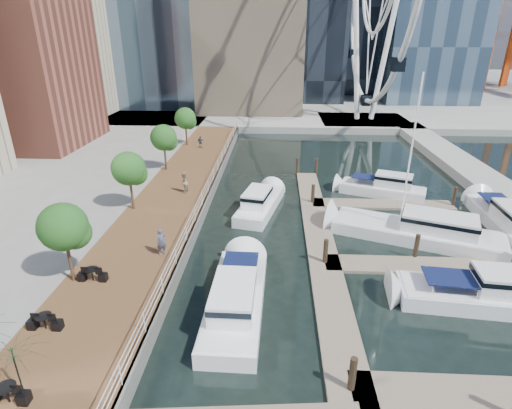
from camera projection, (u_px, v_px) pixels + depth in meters
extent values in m
plane|color=black|center=(278.00, 354.00, 18.45)|extent=(520.00, 520.00, 0.00)
cube|color=brown|center=(168.00, 210.00, 32.47)|extent=(6.00, 60.00, 1.00)
cube|color=#595954|center=(204.00, 211.00, 32.33)|extent=(0.25, 60.00, 1.00)
cube|color=gray|center=(278.00, 86.00, 112.05)|extent=(200.00, 114.00, 1.00)
cube|color=gray|center=(501.00, 194.00, 35.70)|extent=(4.00, 60.00, 1.00)
cube|color=gray|center=(363.00, 122.00, 65.41)|extent=(14.00, 12.00, 1.00)
cube|color=#6D6051|center=(321.00, 248.00, 27.47)|extent=(2.00, 32.00, 0.20)
cube|color=#6D6051|center=(500.00, 396.00, 16.15)|extent=(12.00, 2.00, 0.20)
cube|color=#6D6051|center=(419.00, 266.00, 25.34)|extent=(12.00, 2.00, 0.20)
cube|color=#6D6051|center=(382.00, 204.00, 34.54)|extent=(12.00, 2.00, 0.20)
cube|color=brown|center=(25.00, 59.00, 46.84)|extent=(12.00, 14.00, 20.00)
cube|color=#BCAD8E|center=(42.00, 25.00, 60.28)|extent=(14.00, 16.00, 28.00)
cylinder|color=white|center=(356.00, 33.00, 60.26)|extent=(0.80, 0.80, 26.00)
cylinder|color=white|center=(390.00, 33.00, 60.03)|extent=(0.80, 0.80, 26.00)
cylinder|color=#3F2B1C|center=(70.00, 261.00, 21.81)|extent=(0.20, 0.20, 2.40)
sphere|color=#265B1E|center=(63.00, 227.00, 20.99)|extent=(2.60, 2.60, 2.60)
cylinder|color=#3F2B1C|center=(132.00, 194.00, 31.01)|extent=(0.20, 0.20, 2.40)
sphere|color=#265B1E|center=(129.00, 169.00, 30.19)|extent=(2.60, 2.60, 2.60)
cylinder|color=#3F2B1C|center=(165.00, 158.00, 40.20)|extent=(0.20, 0.20, 2.40)
sphere|color=#265B1E|center=(163.00, 138.00, 39.38)|extent=(2.60, 2.60, 2.60)
cylinder|color=#3F2B1C|center=(186.00, 135.00, 49.40)|extent=(0.20, 0.20, 2.40)
sphere|color=#265B1E|center=(185.00, 118.00, 48.58)|extent=(2.60, 2.60, 2.60)
imported|color=#464A5E|center=(161.00, 242.00, 24.54)|extent=(0.76, 0.71, 1.75)
imported|color=gray|center=(184.00, 183.00, 34.32)|extent=(0.77, 0.94, 1.82)
imported|color=#383F46|center=(201.00, 142.00, 48.15)|extent=(0.89, 0.41, 1.49)
imported|color=#103D1B|center=(17.00, 372.00, 14.71)|extent=(3.34, 3.37, 2.30)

